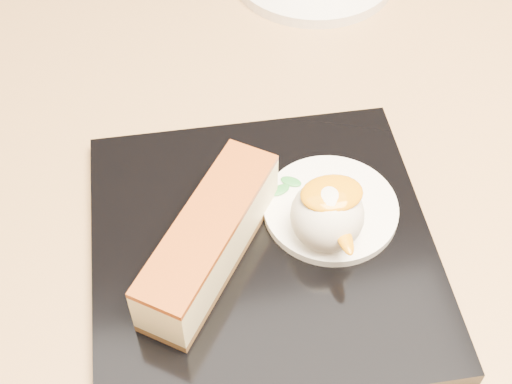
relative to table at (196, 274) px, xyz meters
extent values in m
cylinder|color=black|center=(0.00, 0.00, -0.21)|extent=(0.08, 0.08, 0.66)
cube|color=olive|center=(0.00, 0.00, 0.14)|extent=(0.80, 0.80, 0.04)
cube|color=black|center=(0.04, -0.09, 0.16)|extent=(0.24, 0.24, 0.01)
cube|color=brown|center=(0.00, -0.10, 0.17)|extent=(0.11, 0.12, 0.01)
cube|color=#F7ECA1|center=(0.00, -0.10, 0.19)|extent=(0.11, 0.12, 0.03)
cube|color=#8E3F0F|center=(0.00, -0.10, 0.21)|extent=(0.11, 0.12, 0.00)
cylinder|color=white|center=(0.09, -0.08, 0.17)|extent=(0.09, 0.09, 0.01)
sphere|color=white|center=(0.08, -0.10, 0.19)|extent=(0.05, 0.05, 0.05)
ellipsoid|color=orange|center=(0.08, -0.10, 0.21)|extent=(0.04, 0.03, 0.01)
ellipsoid|color=#2E8D35|center=(0.06, -0.06, 0.17)|extent=(0.02, 0.01, 0.00)
ellipsoid|color=#2E8D35|center=(0.07, -0.05, 0.17)|extent=(0.02, 0.02, 0.00)
ellipsoid|color=#2E8D35|center=(0.05, -0.05, 0.17)|extent=(0.01, 0.02, 0.00)
camera|label=1|loc=(-0.02, -0.35, 0.55)|focal=50.00mm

